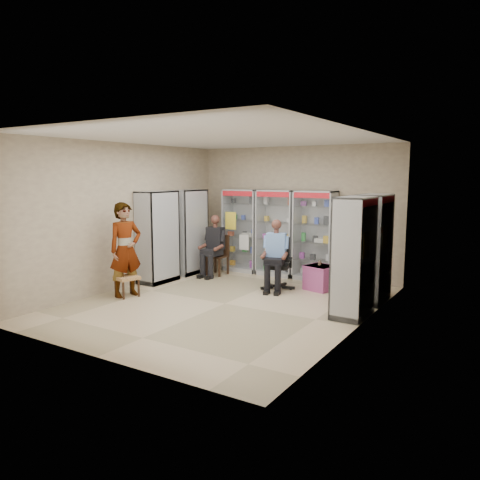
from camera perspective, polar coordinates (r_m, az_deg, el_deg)
The scene contains 18 objects.
floor at distance 8.68m, azimuth -1.86°, elevation -7.76°, with size 6.00×6.00×0.00m, color tan.
room_shell at distance 8.36m, azimuth -1.92°, elevation 5.34°, with size 5.02×6.02×3.01m.
cabinet_back_left at distance 11.43m, azimuth 0.30°, elevation 1.18°, with size 0.90×0.50×2.00m, color #A4A6AB.
cabinet_back_mid at distance 10.97m, azimuth 4.53°, elevation 0.87°, with size 0.90×0.50×2.00m, color #B9BBC1.
cabinet_back_right at distance 10.57m, azimuth 9.11°, elevation 0.52°, with size 0.90×0.50×2.00m, color #9FA3A6.
cabinet_right_far at distance 8.98m, azimuth 15.90°, elevation -0.99°, with size 0.50×0.90×2.00m, color silver.
cabinet_right_near at distance 7.94m, azimuth 13.69°, elevation -2.06°, with size 0.50×0.90×2.00m, color silver.
cabinet_left_far at distance 11.21m, azimuth -6.25°, elevation 0.99°, with size 0.50×0.90×2.00m, color silver.
cabinet_left_near at distance 10.37m, azimuth -10.01°, elevation 0.36°, with size 0.50×0.90×2.00m, color #ADB1B5.
wooden_chair at distance 11.04m, azimuth -2.79°, elevation -1.85°, with size 0.42×0.42×0.94m, color #302213.
seated_customer at distance 10.97m, azimuth -2.95°, elevation -0.86°, with size 0.44×0.60×1.34m, color black, non-canonical shape.
office_chair at distance 9.68m, azimuth 4.58°, elevation -2.88°, with size 0.58×0.58×1.07m, color black.
seated_shopkeeper at distance 9.61m, azimuth 4.45°, elevation -2.07°, with size 0.45×0.62×1.36m, color #74B9E5, non-canonical shape.
pink_trunk at distance 9.78m, azimuth 9.74°, elevation -4.55°, with size 0.52×0.50×0.50m, color #A8438B.
tea_glass at distance 9.77m, azimuth 9.68°, elevation -2.74°, with size 0.07×0.07×0.11m, color #5F2008.
woven_stool_a at distance 9.27m, azimuth 13.66°, elevation -5.71°, with size 0.39×0.39×0.39m, color #AF7C4A.
woven_stool_b at distance 9.38m, azimuth -13.60°, elevation -5.51°, with size 0.40×0.40×0.40m, color #AD8249.
standing_man at distance 9.30m, azimuth -13.78°, elevation -1.15°, with size 0.67×0.44×1.83m, color gray.
Camera 1 is at (4.65, -6.94, 2.35)m, focal length 35.00 mm.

